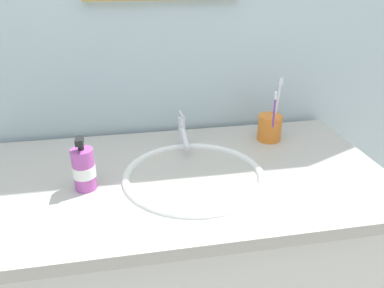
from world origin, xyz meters
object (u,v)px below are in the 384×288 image
at_px(toothbrush_white, 277,104).
at_px(soap_dispenser, 84,169).
at_px(faucet, 183,133).
at_px(toothbrush_cup, 270,128).
at_px(toothbrush_purple, 274,114).

xyz_separation_m(toothbrush_white, soap_dispenser, (-0.64, -0.23, -0.06)).
xyz_separation_m(faucet, toothbrush_white, (0.33, 0.03, 0.07)).
relative_size(toothbrush_cup, toothbrush_white, 0.43).
bearing_deg(toothbrush_white, soap_dispenser, -159.82).
xyz_separation_m(toothbrush_cup, toothbrush_purple, (-0.01, -0.05, 0.07)).
xyz_separation_m(toothbrush_purple, soap_dispenser, (-0.60, -0.17, -0.05)).
bearing_deg(toothbrush_white, toothbrush_cup, -141.58).
distance_m(faucet, soap_dispenser, 0.37).
relative_size(faucet, toothbrush_white, 0.74).
xyz_separation_m(faucet, toothbrush_cup, (0.30, 0.01, -0.01)).
bearing_deg(toothbrush_purple, soap_dispenser, -164.54).
relative_size(faucet, toothbrush_cup, 1.71).
bearing_deg(soap_dispenser, toothbrush_purple, 15.46).
distance_m(faucet, toothbrush_cup, 0.31).
height_order(toothbrush_purple, soap_dispenser, toothbrush_purple).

